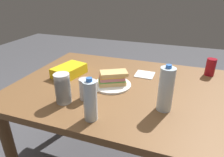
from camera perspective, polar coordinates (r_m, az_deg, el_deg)
dining_table at (r=1.31m, az=3.95°, el=-5.88°), size 1.43×1.00×0.76m
paper_plate at (r=1.27m, az=0.00°, el=-1.80°), size 0.24×0.24×0.01m
sandwich at (r=1.25m, az=0.16°, el=0.16°), size 0.20×0.17×0.08m
soda_can_red at (r=1.56m, az=26.61°, el=2.99°), size 0.07×0.07×0.12m
chip_bag at (r=1.44m, az=-12.29°, el=2.21°), size 0.20×0.26×0.07m
water_bottle_tall at (r=0.92m, az=-6.31°, el=-6.34°), size 0.06×0.06×0.22m
plastic_cup_stack at (r=1.09m, az=-14.07°, el=-2.78°), size 0.08×0.08×0.17m
water_bottle_spare at (r=1.01m, az=15.32°, el=-3.04°), size 0.08×0.08×0.25m
soda_can_silver at (r=1.11m, az=-7.75°, el=-3.03°), size 0.07×0.07×0.12m
paper_napkin at (r=1.44m, az=9.43°, el=1.13°), size 0.13×0.13×0.01m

